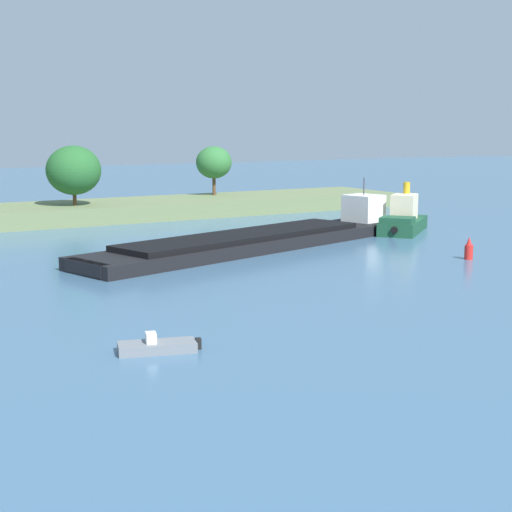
{
  "coord_description": "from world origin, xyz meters",
  "views": [
    {
      "loc": [
        -27.98,
        -13.97,
        10.97
      ],
      "look_at": [
        1.64,
        36.85,
        1.2
      ],
      "focal_mm": 54.87,
      "sensor_mm": 36.0,
      "label": 1
    }
  ],
  "objects_px": {
    "cargo_barge": "(263,238)",
    "small_motorboat": "(157,346)",
    "tugboat": "(403,220)",
    "channel_buoy_red": "(469,250)"
  },
  "relations": [
    {
      "from": "cargo_barge",
      "to": "tugboat",
      "type": "xyz_separation_m",
      "value": [
        18.09,
        1.65,
        0.47
      ]
    },
    {
      "from": "cargo_barge",
      "to": "small_motorboat",
      "type": "height_order",
      "value": "cargo_barge"
    },
    {
      "from": "cargo_barge",
      "to": "small_motorboat",
      "type": "relative_size",
      "value": 8.92
    },
    {
      "from": "tugboat",
      "to": "small_motorboat",
      "type": "bearing_deg",
      "value": -144.89
    },
    {
      "from": "small_motorboat",
      "to": "channel_buoy_red",
      "type": "xyz_separation_m",
      "value": [
        33.22,
        12.06,
        0.54
      ]
    },
    {
      "from": "small_motorboat",
      "to": "channel_buoy_red",
      "type": "height_order",
      "value": "channel_buoy_red"
    },
    {
      "from": "small_motorboat",
      "to": "tugboat",
      "type": "bearing_deg",
      "value": 35.11
    },
    {
      "from": "small_motorboat",
      "to": "cargo_barge",
      "type": "bearing_deg",
      "value": 50.49
    },
    {
      "from": "small_motorboat",
      "to": "channel_buoy_red",
      "type": "distance_m",
      "value": 35.35
    },
    {
      "from": "tugboat",
      "to": "channel_buoy_red",
      "type": "height_order",
      "value": "tugboat"
    }
  ]
}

